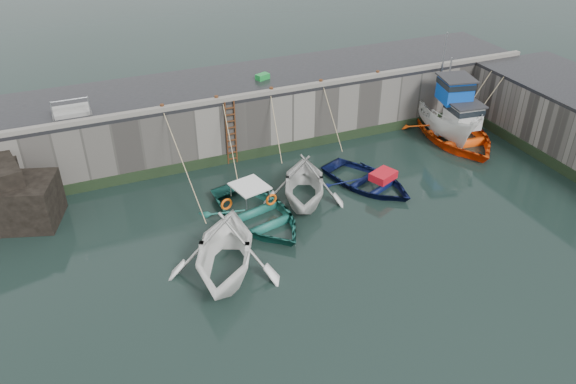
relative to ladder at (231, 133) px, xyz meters
name	(u,v)px	position (x,y,z in m)	size (l,w,h in m)	color
ground	(371,275)	(2.00, -9.91, -1.59)	(120.00, 120.00, 0.00)	black
quay_back	(253,108)	(2.00, 2.59, -0.09)	(30.00, 5.00, 3.00)	slate
road_back	(252,79)	(2.00, 2.59, 1.49)	(30.00, 5.00, 0.16)	black
kerb_back	(268,92)	(2.00, 0.24, 1.67)	(30.00, 0.30, 0.20)	slate
algae_back	(271,150)	(2.00, 0.05, -1.34)	(30.00, 0.08, 0.50)	black
algae_right	(569,173)	(13.96, -7.41, -1.34)	(0.08, 15.00, 0.50)	black
ladder	(231,133)	(0.00, 0.00, 0.00)	(0.51, 0.08, 3.20)	#3F1E0F
boat_near_white	(226,271)	(-2.76, -7.67, -1.59)	(4.32, 5.00, 2.64)	white
boat_near_white_rope	(191,201)	(-2.76, -2.54, -1.59)	(0.04, 5.87, 3.10)	tan
boat_near_blue	(257,219)	(-0.56, -4.99, -1.59)	(3.76, 5.27, 1.09)	#1B6156
boat_near_blue_rope	(229,177)	(-0.56, -1.20, -1.59)	(0.04, 3.66, 3.10)	tan
boat_near_blacktrim	(304,199)	(1.85, -4.32, -1.59)	(3.82, 4.43, 2.33)	silver
boat_near_blacktrim_rope	(275,164)	(1.85, -0.87, -1.59)	(0.04, 3.22, 3.10)	tan
boat_near_navy	(367,185)	(5.00, -4.37, -1.59)	(3.28, 4.59, 0.95)	#09103A
boat_near_navy_rope	(333,152)	(5.00, -0.89, -1.59)	(0.04, 3.25, 3.10)	tan
boat_far_white	(446,115)	(11.49, -1.17, -0.58)	(3.63, 6.54, 5.39)	white
boat_far_orange	(454,131)	(11.49, -1.99, -1.16)	(5.35, 6.96, 4.34)	#FF4E0D
fish_crate	(262,77)	(2.45, 2.18, 1.71)	(0.66, 0.39, 0.27)	#198A34
railing	(71,111)	(-6.75, 1.33, 1.77)	(1.60, 1.05, 1.00)	#A5A8AD
bollard_a	(162,107)	(-3.00, 0.34, 1.71)	(0.18, 0.18, 0.28)	#3F1E0F
bollard_b	(216,99)	(-0.50, 0.34, 1.71)	(0.18, 0.18, 0.28)	#3F1E0F
bollard_c	(271,90)	(2.20, 0.34, 1.71)	(0.18, 0.18, 0.28)	#3F1E0F
bollard_d	(321,82)	(4.80, 0.34, 1.71)	(0.18, 0.18, 0.28)	#3F1E0F
bollard_e	(378,73)	(8.00, 0.34, 1.71)	(0.18, 0.18, 0.28)	#3F1E0F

